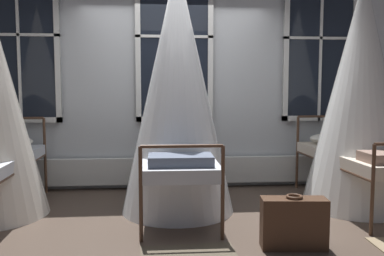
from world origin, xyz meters
TOP-DOWN VIEW (x-y plane):
  - ground at (0.00, 0.00)m, footprint 17.42×17.42m
  - back_wall_with_windows at (0.00, 1.36)m, footprint 9.63×0.10m
  - window_bank at (-0.00, 1.25)m, footprint 5.13×0.10m
  - cot_second at (-0.02, 0.18)m, footprint 1.26×1.95m
  - cot_third at (2.09, 0.16)m, footprint 1.26×1.96m
  - suitcase_dark at (0.92, -1.03)m, footprint 0.58×0.26m

SIDE VIEW (x-z plane):
  - ground at x=0.00m, z-range 0.00..0.00m
  - suitcase_dark at x=0.92m, z-range -0.01..0.46m
  - window_bank at x=0.00m, z-range -0.26..2.51m
  - cot_third at x=2.09m, z-range -0.04..2.64m
  - cot_second at x=-0.02m, z-range -0.04..2.73m
  - back_wall_with_windows at x=0.00m, z-range 0.00..3.51m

